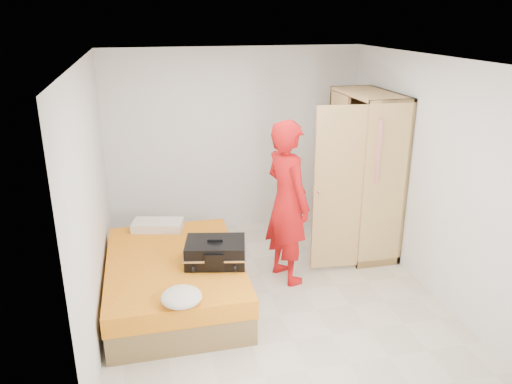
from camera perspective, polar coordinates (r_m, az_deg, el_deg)
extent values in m
plane|color=beige|center=(5.80, 1.55, -11.51)|extent=(4.00, 4.00, 0.00)
plane|color=white|center=(4.98, 1.84, 15.02)|extent=(4.00, 4.00, 0.00)
cube|color=white|center=(7.12, -2.44, 5.83)|extent=(3.60, 0.02, 2.60)
cube|color=white|center=(3.52, 10.14, -9.67)|extent=(3.60, 0.02, 2.60)
cube|color=white|center=(5.11, -18.21, -0.81)|extent=(0.02, 4.00, 2.60)
cube|color=white|center=(5.95, 18.71, 1.97)|extent=(0.02, 4.00, 2.60)
cube|color=olive|center=(5.68, -9.21, -10.75)|extent=(1.40, 2.00, 0.30)
cube|color=orange|center=(5.56, -9.35, -8.53)|extent=(1.42, 2.02, 0.20)
cube|color=tan|center=(6.75, 14.36, 2.23)|extent=(0.04, 1.20, 2.10)
cube|color=tan|center=(6.14, 14.54, 0.48)|extent=(0.58, 0.04, 2.10)
cube|color=tan|center=(7.14, 10.33, 3.48)|extent=(0.58, 0.04, 2.10)
cube|color=tan|center=(6.40, 12.95, 10.91)|extent=(0.58, 1.20, 0.04)
cube|color=#A77C47|center=(6.99, 11.69, -5.74)|extent=(0.58, 1.20, 0.10)
cube|color=tan|center=(6.79, 9.15, 2.70)|extent=(0.04, 0.59, 2.00)
cube|color=tan|center=(5.94, 9.33, 0.20)|extent=(0.59, 0.09, 2.00)
cylinder|color=#B2B2B7|center=(6.43, 12.84, 9.50)|extent=(0.02, 1.10, 0.02)
imported|color=red|center=(5.73, 3.59, -1.20)|extent=(0.65, 0.81, 1.93)
cube|color=black|center=(5.34, -4.65, -6.85)|extent=(0.70, 0.56, 0.25)
cube|color=black|center=(5.28, -4.70, -5.49)|extent=(0.17, 0.08, 0.03)
ellipsoid|color=white|center=(4.69, -8.52, -11.78)|extent=(0.38, 0.38, 0.14)
cube|color=white|center=(6.26, -11.16, -3.75)|extent=(0.66, 0.44, 0.11)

